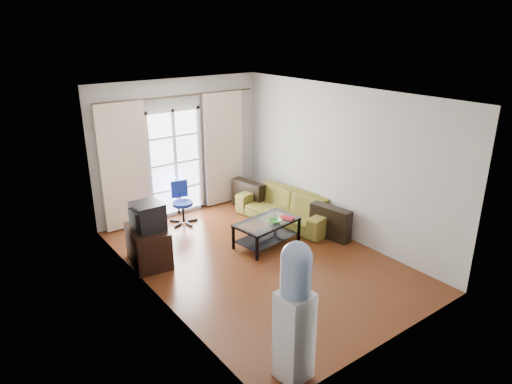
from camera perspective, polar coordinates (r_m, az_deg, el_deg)
floor at (r=7.62m, az=0.32°, el=-8.39°), size 5.20×5.20×0.00m
ceiling at (r=6.75m, az=0.36°, el=12.15°), size 5.20×5.20×0.00m
wall_back at (r=9.19m, az=-9.50°, el=5.48°), size 3.60×0.02×2.70m
wall_front at (r=5.38m, az=17.32°, el=-6.06°), size 3.60×0.02×2.70m
wall_left at (r=6.22m, az=-13.03°, el=-2.00°), size 0.02×5.20×2.70m
wall_right at (r=8.23m, az=10.43°, el=3.67°), size 0.02×5.20×2.70m
french_door at (r=9.15m, az=-10.07°, el=3.59°), size 1.16×0.06×2.15m
curtain_rod at (r=8.90m, az=-9.58°, el=11.77°), size 3.30×0.04×0.04m
curtain_left at (r=8.67m, az=-16.11°, el=3.01°), size 0.90×0.07×2.35m
curtain_right at (r=9.58m, az=-4.06°, el=5.39°), size 0.90×0.07×2.35m
radiator at (r=9.78m, az=-4.74°, el=0.34°), size 0.64×0.12×0.64m
sofa at (r=8.90m, az=3.81°, el=-1.92°), size 2.32×1.50×0.60m
coffee_table at (r=7.96m, az=1.36°, el=-4.70°), size 1.19×0.79×0.45m
bowl at (r=7.83m, az=2.40°, el=-3.65°), size 0.31×0.31×0.06m
book at (r=7.93m, az=3.63°, el=-3.50°), size 0.36×0.38×0.02m
remote at (r=7.99m, az=2.66°, el=-3.32°), size 0.15×0.07×0.02m
tv_stand at (r=7.57m, az=-13.28°, el=-6.55°), size 0.68×0.91×0.61m
crt_tv at (r=7.33m, az=-13.50°, el=-2.97°), size 0.49×0.47×0.43m
task_chair at (r=8.97m, az=-9.16°, el=-2.35°), size 0.66×0.66×0.82m
water_cooler at (r=4.92m, az=4.88°, el=-14.46°), size 0.37×0.36×1.64m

